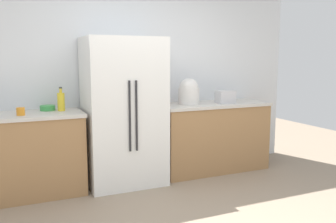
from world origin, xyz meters
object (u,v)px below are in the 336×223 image
(bottle_a, at_px, (61,101))
(bowl_a, at_px, (48,108))
(cup_a, at_px, (166,101))
(cup_c, at_px, (21,111))
(toaster, at_px, (225,97))
(refrigerator, at_px, (124,112))
(rice_cooker, at_px, (189,92))

(bottle_a, height_order, bowl_a, bottle_a)
(cup_a, bearing_deg, cup_c, -171.45)
(toaster, xyz_separation_m, bowl_a, (-2.28, 0.25, -0.06))
(refrigerator, height_order, bowl_a, refrigerator)
(bottle_a, bearing_deg, cup_a, 4.29)
(bottle_a, bearing_deg, toaster, -4.00)
(bowl_a, bearing_deg, cup_a, 0.07)
(toaster, bearing_deg, refrigerator, 177.69)
(toaster, distance_m, rice_cooker, 0.52)
(toaster, distance_m, cup_a, 0.81)
(refrigerator, relative_size, toaster, 7.35)
(refrigerator, bearing_deg, bottle_a, 172.72)
(cup_a, height_order, cup_c, cup_a)
(cup_c, bearing_deg, toaster, 0.46)
(refrigerator, bearing_deg, bowl_a, 167.40)
(cup_c, bearing_deg, cup_a, 8.55)
(refrigerator, bearing_deg, rice_cooker, 2.82)
(toaster, relative_size, rice_cooker, 0.70)
(toaster, relative_size, bottle_a, 0.88)
(rice_cooker, xyz_separation_m, cup_a, (-0.26, 0.15, -0.12))
(cup_a, xyz_separation_m, cup_c, (-1.82, -0.27, -0.00))
(cup_c, distance_m, bowl_a, 0.41)
(rice_cooker, distance_m, bowl_a, 1.79)
(bowl_a, bearing_deg, refrigerator, -12.60)
(refrigerator, xyz_separation_m, cup_c, (-1.17, -0.08, 0.08))
(toaster, relative_size, cup_c, 2.79)
(cup_a, bearing_deg, bottle_a, -175.71)
(refrigerator, distance_m, bottle_a, 0.74)
(rice_cooker, bearing_deg, refrigerator, -177.18)
(refrigerator, relative_size, rice_cooker, 5.17)
(refrigerator, xyz_separation_m, cup_a, (0.65, 0.20, 0.09))
(refrigerator, distance_m, rice_cooker, 0.94)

